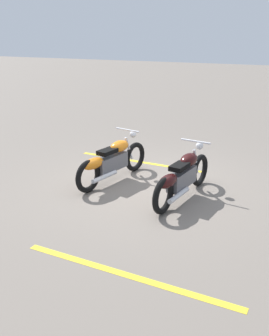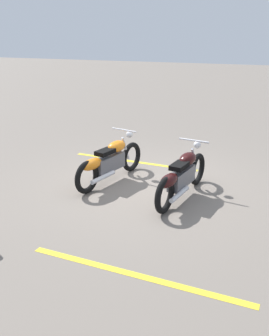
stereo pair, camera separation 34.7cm
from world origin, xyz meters
name	(u,v)px [view 2 (the right image)]	position (x,y,z in m)	size (l,w,h in m)	color
ground_plane	(148,185)	(0.00, 0.00, 0.00)	(60.00, 60.00, 0.00)	slate
motorcycle_bright_foreground	(109,161)	(0.13, -0.83, 0.46)	(2.19, 0.75, 1.04)	black
motorcycle_dark_foreground	(182,176)	(0.44, 0.81, 0.46)	(2.22, 0.66, 1.04)	black
parking_stripe_near	(134,162)	(-1.31, -0.79, 0.00)	(3.20, 0.12, 0.01)	yellow
parking_stripe_mid	(135,275)	(3.10, 0.85, 0.00)	(3.20, 0.12, 0.01)	yellow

